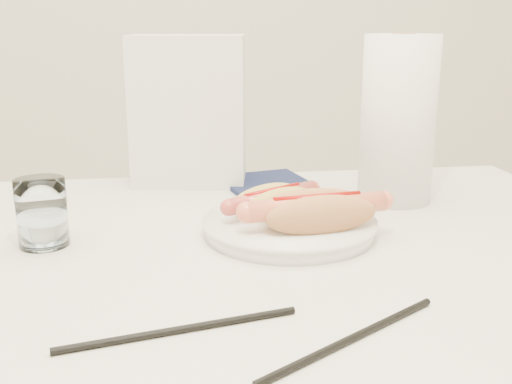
{
  "coord_description": "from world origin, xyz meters",
  "views": [
    {
      "loc": [
        -0.06,
        -0.77,
        1.04
      ],
      "look_at": [
        0.05,
        0.02,
        0.82
      ],
      "focal_mm": 43.27,
      "sensor_mm": 36.0,
      "label": 1
    }
  ],
  "objects": [
    {
      "name": "hotdog_right",
      "position": [
        0.13,
        -0.0,
        0.79
      ],
      "size": [
        0.2,
        0.1,
        0.05
      ],
      "rotation": [
        0.0,
        0.0,
        0.14
      ],
      "color": "#BD7B49",
      "rests_on": "plate"
    },
    {
      "name": "table",
      "position": [
        0.0,
        0.0,
        0.69
      ],
      "size": [
        1.2,
        0.8,
        0.75
      ],
      "color": "silver",
      "rests_on": "ground"
    },
    {
      "name": "napkin_box",
      "position": [
        -0.03,
        0.34,
        0.88
      ],
      "size": [
        0.22,
        0.14,
        0.27
      ],
      "primitive_type": "cube",
      "rotation": [
        0.0,
        0.0,
        -0.16
      ],
      "color": "silver",
      "rests_on": "table"
    },
    {
      "name": "water_glass",
      "position": [
        -0.24,
        0.04,
        0.8
      ],
      "size": [
        0.07,
        0.07,
        0.09
      ],
      "primitive_type": "cylinder",
      "color": "white",
      "rests_on": "table"
    },
    {
      "name": "chopstick_far",
      "position": [
        0.1,
        -0.27,
        0.75
      ],
      "size": [
        0.21,
        0.14,
        0.01
      ],
      "primitive_type": "cylinder",
      "rotation": [
        0.0,
        1.57,
        0.57
      ],
      "color": "black",
      "rests_on": "table"
    },
    {
      "name": "navy_napkin",
      "position": [
        0.11,
        0.31,
        0.75
      ],
      "size": [
        0.18,
        0.18,
        0.01
      ],
      "primitive_type": "cube",
      "rotation": [
        0.0,
        0.0,
        0.23
      ],
      "color": "#131A3D",
      "rests_on": "table"
    },
    {
      "name": "hotdog_left",
      "position": [
        0.08,
        0.07,
        0.79
      ],
      "size": [
        0.15,
        0.12,
        0.04
      ],
      "rotation": [
        0.0,
        0.0,
        0.55
      ],
      "color": "#D1B153",
      "rests_on": "plate"
    },
    {
      "name": "plate",
      "position": [
        0.1,
        0.04,
        0.76
      ],
      "size": [
        0.26,
        0.26,
        0.02
      ],
      "primitive_type": "cylinder",
      "rotation": [
        0.0,
        0.0,
        -0.08
      ],
      "color": "white",
      "rests_on": "table"
    },
    {
      "name": "paper_towel_roll",
      "position": [
        0.31,
        0.18,
        0.89
      ],
      "size": [
        0.14,
        0.14,
        0.27
      ],
      "primitive_type": "cylinder",
      "rotation": [
        0.0,
        0.0,
        -0.2
      ],
      "color": "white",
      "rests_on": "table"
    },
    {
      "name": "chopstick_near",
      "position": [
        -0.06,
        -0.23,
        0.75
      ],
      "size": [
        0.24,
        0.06,
        0.01
      ],
      "primitive_type": "cylinder",
      "rotation": [
        0.0,
        1.57,
        0.22
      ],
      "color": "black",
      "rests_on": "table"
    }
  ]
}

